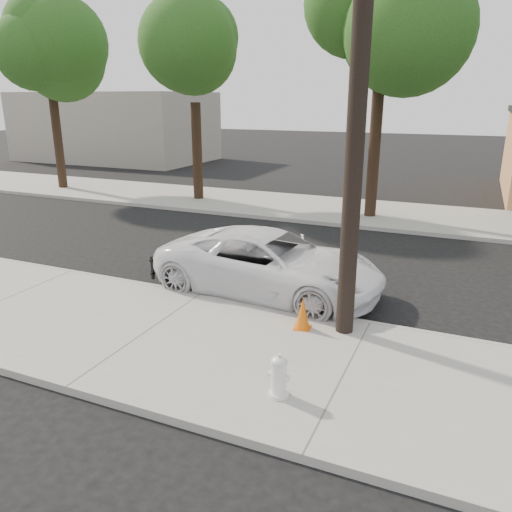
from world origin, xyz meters
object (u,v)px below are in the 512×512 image
at_px(police_cruiser, 270,263).
at_px(utility_pole, 358,91).
at_px(fire_hydrant, 279,377).
at_px(traffic_cone, 303,314).

bearing_deg(police_cruiser, utility_pole, -121.80).
relative_size(police_cruiser, fire_hydrant, 8.21).
bearing_deg(fire_hydrant, traffic_cone, 104.32).
bearing_deg(fire_hydrant, police_cruiser, 118.25).
bearing_deg(utility_pole, police_cruiser, 144.63).
height_order(utility_pole, police_cruiser, utility_pole).
xyz_separation_m(utility_pole, fire_hydrant, (-0.38, -2.65, -4.22)).
height_order(fire_hydrant, traffic_cone, fire_hydrant).
distance_m(fire_hydrant, traffic_cone, 2.46).
xyz_separation_m(police_cruiser, traffic_cone, (1.46, -1.83, -0.31)).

